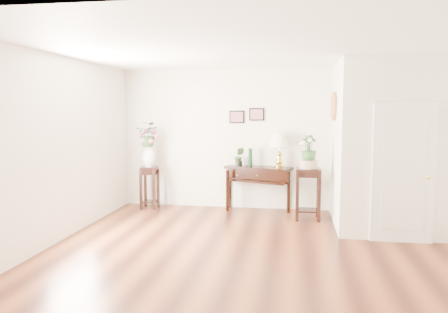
% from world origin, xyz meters
% --- Properties ---
extents(floor, '(6.00, 5.50, 0.02)m').
position_xyz_m(floor, '(0.00, 0.00, 0.00)').
color(floor, brown).
rests_on(floor, ground).
extents(ceiling, '(6.00, 5.50, 0.02)m').
position_xyz_m(ceiling, '(0.00, 0.00, 2.80)').
color(ceiling, white).
rests_on(ceiling, ground).
extents(wall_back, '(6.00, 0.02, 2.80)m').
position_xyz_m(wall_back, '(0.00, 2.75, 1.40)').
color(wall_back, beige).
rests_on(wall_back, ground).
extents(wall_front, '(6.00, 0.02, 2.80)m').
position_xyz_m(wall_front, '(0.00, -2.75, 1.40)').
color(wall_front, beige).
rests_on(wall_front, ground).
extents(wall_left, '(0.02, 5.50, 2.80)m').
position_xyz_m(wall_left, '(-3.00, 0.00, 1.40)').
color(wall_left, beige).
rests_on(wall_left, ground).
extents(partition, '(1.80, 1.95, 2.80)m').
position_xyz_m(partition, '(2.10, 1.77, 1.40)').
color(partition, beige).
rests_on(partition, floor).
extents(door, '(0.90, 0.05, 2.10)m').
position_xyz_m(door, '(2.10, 0.78, 1.05)').
color(door, silver).
rests_on(door, floor).
extents(art_print_left, '(0.30, 0.02, 0.25)m').
position_xyz_m(art_print_left, '(-0.65, 2.73, 1.85)').
color(art_print_left, black).
rests_on(art_print_left, wall_back).
extents(art_print_right, '(0.30, 0.02, 0.25)m').
position_xyz_m(art_print_right, '(-0.25, 2.73, 1.90)').
color(art_print_right, black).
rests_on(art_print_right, wall_back).
extents(wall_ornament, '(0.07, 0.51, 0.51)m').
position_xyz_m(wall_ornament, '(1.16, 1.90, 2.05)').
color(wall_ornament, '#A96B36').
rests_on(wall_ornament, partition).
extents(console_table, '(1.38, 0.85, 0.88)m').
position_xyz_m(console_table, '(-0.20, 2.57, 0.44)').
color(console_table, black).
rests_on(console_table, floor).
extents(table_lamp, '(0.45, 0.45, 0.69)m').
position_xyz_m(table_lamp, '(0.21, 2.57, 1.23)').
color(table_lamp, gold).
rests_on(table_lamp, console_table).
extents(green_vase, '(0.08, 0.08, 0.36)m').
position_xyz_m(green_vase, '(-0.36, 2.57, 1.05)').
color(green_vase, black).
rests_on(green_vase, console_table).
extents(potted_plant, '(0.20, 0.16, 0.36)m').
position_xyz_m(potted_plant, '(-0.58, 2.57, 1.05)').
color(potted_plant, '#2A5126').
rests_on(potted_plant, console_table).
extents(plant_stand_a, '(0.39, 0.39, 0.85)m').
position_xyz_m(plant_stand_a, '(-2.37, 2.36, 0.43)').
color(plant_stand_a, black).
rests_on(plant_stand_a, floor).
extents(porcelain_vase, '(0.27, 0.27, 0.45)m').
position_xyz_m(porcelain_vase, '(-2.37, 2.36, 1.08)').
color(porcelain_vase, silver).
rests_on(porcelain_vase, plant_stand_a).
extents(lily_arrangement, '(0.50, 0.45, 0.50)m').
position_xyz_m(lily_arrangement, '(-2.37, 2.36, 1.50)').
color(lily_arrangement, '#2A5126').
rests_on(lily_arrangement, porcelain_vase).
extents(plant_stand_b, '(0.45, 0.45, 0.94)m').
position_xyz_m(plant_stand_b, '(0.76, 1.97, 0.47)').
color(plant_stand_b, black).
rests_on(plant_stand_b, floor).
extents(ceramic_bowl, '(0.34, 0.34, 0.15)m').
position_xyz_m(ceramic_bowl, '(0.76, 1.97, 1.02)').
color(ceramic_bowl, beige).
rests_on(ceramic_bowl, plant_stand_b).
extents(narcissus, '(0.27, 0.27, 0.48)m').
position_xyz_m(narcissus, '(0.76, 1.97, 1.30)').
color(narcissus, '#2A5126').
rests_on(narcissus, ceramic_bowl).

